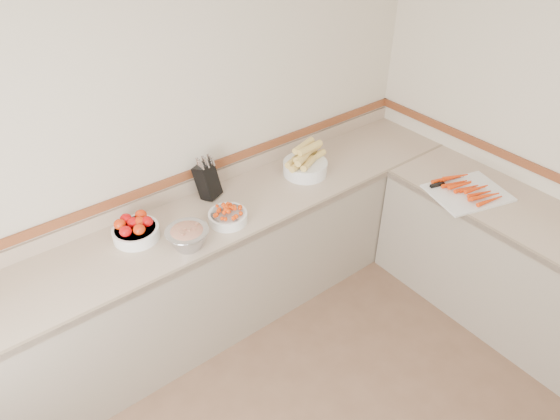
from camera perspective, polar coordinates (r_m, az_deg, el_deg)
back_wall at (r=3.27m, az=-12.03°, el=7.37°), size 4.00×0.00×4.00m
counter_back at (r=3.52m, az=-7.84°, el=-6.77°), size 4.00×0.65×1.08m
dishwasher at (r=3.85m, az=27.03°, el=-7.25°), size 0.63×0.60×0.84m
knife_block at (r=3.37m, az=-8.32°, el=3.40°), size 0.18×0.19×0.31m
tomato_bowl at (r=3.14m, az=-16.20°, el=-2.16°), size 0.28×0.28×0.14m
cherry_tomato_bowl at (r=3.17m, az=-6.01°, el=-0.62°), size 0.25×0.25×0.13m
corn_bowl at (r=3.61m, az=2.90°, el=5.35°), size 0.36×0.32×0.24m
rhubarb_bowl at (r=2.99m, az=-10.52°, el=-2.96°), size 0.26×0.26×0.15m
cutting_board at (r=3.65m, az=20.56°, el=2.10°), size 0.60×0.52×0.07m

